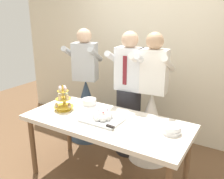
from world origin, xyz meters
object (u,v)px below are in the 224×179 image
at_px(cupcake_stand, 63,100).
at_px(person_groom, 129,102).
at_px(person_bride, 151,117).
at_px(round_cake, 89,102).
at_px(main_cake_tray, 102,117).
at_px(plate_stack, 171,129).
at_px(dessert_table, 106,126).
at_px(person_guest, 86,101).

xyz_separation_m(cupcake_stand, person_groom, (0.49, 0.70, -0.15)).
bearing_deg(person_bride, cupcake_stand, -137.71).
bearing_deg(round_cake, cupcake_stand, -120.78).
xyz_separation_m(main_cake_tray, plate_stack, (0.72, 0.11, -0.00)).
height_order(dessert_table, person_guest, person_guest).
bearing_deg(dessert_table, main_cake_tray, -131.80).
xyz_separation_m(main_cake_tray, round_cake, (-0.38, 0.29, -0.00)).
bearing_deg(cupcake_stand, dessert_table, 1.79).
height_order(person_bride, person_guest, same).
height_order(cupcake_stand, main_cake_tray, cupcake_stand).
relative_size(main_cake_tray, person_guest, 0.26).
distance_m(plate_stack, person_groom, 0.98).
distance_m(dessert_table, plate_stack, 0.71).
xyz_separation_m(round_cake, person_bride, (0.64, 0.45, -0.23)).
xyz_separation_m(dessert_table, person_groom, (-0.08, 0.68, 0.05)).
bearing_deg(person_guest, dessert_table, -42.30).
bearing_deg(person_groom, dessert_table, -83.45).
xyz_separation_m(round_cake, person_guest, (-0.42, 0.49, -0.23)).
bearing_deg(main_cake_tray, person_groom, 94.11).
distance_m(cupcake_stand, person_guest, 0.87).
xyz_separation_m(cupcake_stand, main_cake_tray, (0.55, -0.01, -0.08)).
xyz_separation_m(cupcake_stand, plate_stack, (1.27, 0.10, -0.09)).
bearing_deg(person_groom, person_bride, 5.87).
xyz_separation_m(person_groom, person_bride, (0.31, 0.03, -0.16)).
xyz_separation_m(main_cake_tray, person_guest, (-0.80, 0.79, -0.23)).
height_order(round_cake, person_guest, person_guest).
bearing_deg(person_guest, cupcake_stand, -71.64).
distance_m(cupcake_stand, main_cake_tray, 0.55).
relative_size(plate_stack, person_bride, 0.12).
distance_m(plate_stack, person_bride, 0.82).
height_order(dessert_table, cupcake_stand, cupcake_stand).
bearing_deg(person_groom, round_cake, -127.93).
relative_size(dessert_table, cupcake_stand, 5.90).
xyz_separation_m(dessert_table, plate_stack, (0.69, 0.08, 0.11)).
bearing_deg(person_guest, plate_stack, -24.00).
bearing_deg(cupcake_stand, plate_stack, 4.30).
height_order(main_cake_tray, round_cake, main_cake_tray).
xyz_separation_m(dessert_table, cupcake_stand, (-0.57, -0.02, 0.20)).
bearing_deg(person_bride, person_groom, -174.13).
bearing_deg(dessert_table, person_guest, 137.70).
distance_m(person_groom, person_bride, 0.35).
bearing_deg(person_guest, person_bride, -2.18).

